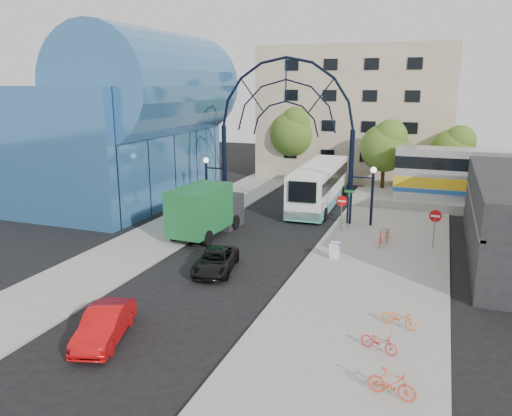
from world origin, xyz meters
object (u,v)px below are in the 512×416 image
at_px(bike_far_a, 399,318).
at_px(tree_north_b, 294,131).
at_px(black_suv, 215,261).
at_px(city_bus, 319,185).
at_px(stop_sign, 342,204).
at_px(tree_north_a, 386,145).
at_px(red_sedan, 104,325).
at_px(bike_near_a, 388,233).
at_px(bike_near_b, 380,238).
at_px(bike_far_c, 379,342).
at_px(tree_north_c, 454,149).
at_px(green_truck, 207,210).
at_px(sandwich_board, 335,249).
at_px(street_name_sign, 349,201).
at_px(do_not_enter_sign, 435,220).
at_px(gateway_arch, 286,106).
at_px(bike_far_b, 392,384).

bearing_deg(bike_far_a, tree_north_b, 41.68).
bearing_deg(black_suv, city_bus, 72.55).
xyz_separation_m(stop_sign, tree_north_a, (1.32, 13.93, 2.61)).
distance_m(stop_sign, red_sedan, 19.59).
height_order(bike_near_a, bike_near_b, bike_near_b).
bearing_deg(bike_far_c, bike_near_a, 24.63).
bearing_deg(tree_north_c, green_truck, -128.69).
bearing_deg(sandwich_board, tree_north_b, 111.59).
bearing_deg(bike_far_c, street_name_sign, 34.06).
bearing_deg(tree_north_c, bike_far_a, -94.25).
bearing_deg(tree_north_c, tree_north_a, -161.56).
height_order(tree_north_c, bike_far_c, tree_north_c).
xyz_separation_m(tree_north_b, bike_far_a, (13.81, -31.40, -4.74)).
bearing_deg(green_truck, street_name_sign, 29.09).
relative_size(stop_sign, red_sedan, 0.60).
xyz_separation_m(do_not_enter_sign, sandwich_board, (-5.40, -4.02, -1.23)).
relative_size(green_truck, bike_near_a, 3.99).
xyz_separation_m(gateway_arch, bike_far_b, (10.13, -20.62, -7.94)).
distance_m(tree_north_b, tree_north_c, 16.15).
distance_m(do_not_enter_sign, bike_near_a, 3.31).
distance_m(stop_sign, tree_north_c, 17.68).
bearing_deg(bike_far_b, sandwich_board, 30.87).
height_order(gateway_arch, bike_near_b, gateway_arch).
height_order(gateway_arch, city_bus, gateway_arch).
bearing_deg(stop_sign, tree_north_b, 115.83).
bearing_deg(do_not_enter_sign, green_truck, -172.70).
xyz_separation_m(gateway_arch, bike_far_c, (9.39, -17.79, -8.04)).
bearing_deg(green_truck, black_suv, -57.83).
bearing_deg(red_sedan, black_suv, 66.65).
distance_m(gateway_arch, black_suv, 14.43).
bearing_deg(tree_north_b, city_bus, -63.57).
distance_m(do_not_enter_sign, tree_north_b, 25.09).
relative_size(tree_north_c, bike_far_b, 3.93).
relative_size(do_not_enter_sign, bike_near_a, 1.40).
bearing_deg(black_suv, bike_near_a, 35.39).
xyz_separation_m(stop_sign, red_sedan, (-5.98, -18.61, -1.31)).
bearing_deg(do_not_enter_sign, black_suv, -144.44).
xyz_separation_m(tree_north_b, green_truck, (0.13, -21.82, -3.51)).
bearing_deg(bike_near_a, stop_sign, 158.17).
distance_m(city_bus, green_truck, 12.12).
xyz_separation_m(street_name_sign, tree_north_a, (0.92, 13.33, 2.48)).
height_order(tree_north_b, bike_far_c, tree_north_b).
relative_size(stop_sign, street_name_sign, 0.89).
bearing_deg(bike_near_a, bike_far_b, -86.95).
xyz_separation_m(tree_north_a, city_bus, (-4.57, -6.92, -2.77)).
distance_m(bike_far_b, bike_far_c, 2.93).
xyz_separation_m(green_truck, bike_near_a, (11.87, 2.78, -1.17)).
distance_m(sandwich_board, tree_north_c, 23.17).
xyz_separation_m(red_sedan, bike_near_b, (9.02, 16.03, -0.06)).
height_order(do_not_enter_sign, bike_far_b, do_not_enter_sign).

